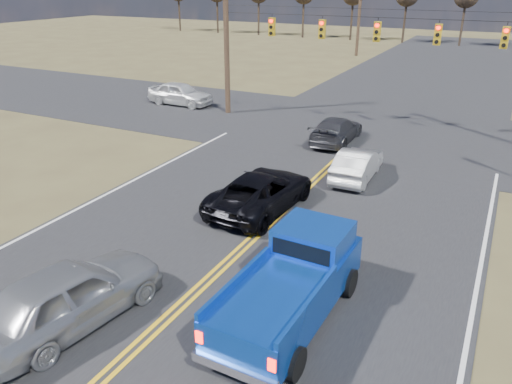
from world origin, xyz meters
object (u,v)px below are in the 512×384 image
at_px(silver_suv, 69,294).
at_px(pickup_truck, 293,283).
at_px(cross_car_west, 180,94).
at_px(white_car_queue, 357,164).
at_px(black_suv, 261,191).
at_px(dgrey_car_queue, 336,130).

bearing_deg(silver_suv, pickup_truck, -141.43).
bearing_deg(cross_car_west, white_car_queue, -117.80).
bearing_deg(cross_car_west, black_suv, -134.97).
xyz_separation_m(white_car_queue, dgrey_car_queue, (-2.44, 4.51, -0.00)).
relative_size(white_car_queue, dgrey_car_queue, 0.89).
xyz_separation_m(dgrey_car_queue, cross_car_west, (-11.93, 3.14, 0.11)).
bearing_deg(black_suv, white_car_queue, -113.06).
relative_size(pickup_truck, black_suv, 1.07).
bearing_deg(white_car_queue, pickup_truck, 95.71).
relative_size(silver_suv, white_car_queue, 1.23).
xyz_separation_m(silver_suv, dgrey_car_queue, (1.01, 17.10, -0.18)).
relative_size(black_suv, dgrey_car_queue, 1.13).
bearing_deg(silver_suv, cross_car_west, -52.97).
distance_m(white_car_queue, dgrey_car_queue, 5.12).
height_order(white_car_queue, cross_car_west, cross_car_west).
height_order(black_suv, dgrey_car_queue, black_suv).
xyz_separation_m(white_car_queue, cross_car_west, (-14.36, 7.64, 0.11)).
bearing_deg(dgrey_car_queue, white_car_queue, 117.92).
xyz_separation_m(pickup_truck, dgrey_car_queue, (-3.71, 14.39, -0.33)).
relative_size(silver_suv, black_suv, 0.96).
height_order(black_suv, white_car_queue, black_suv).
bearing_deg(pickup_truck, cross_car_west, 133.46).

